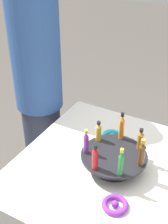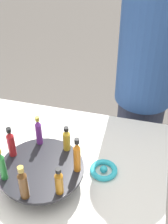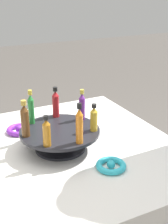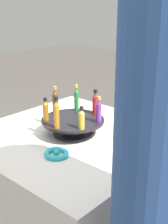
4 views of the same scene
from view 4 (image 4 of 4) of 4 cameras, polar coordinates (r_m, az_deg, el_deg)
party_table at (r=1.72m, az=-1.85°, el=-15.00°), size 0.90×0.90×0.71m
display_stand at (r=1.52m, az=-2.02°, el=-2.30°), size 0.31×0.31×0.08m
bottle_purple at (r=1.45m, az=2.70°, el=0.25°), size 0.02×0.02×0.13m
bottle_red at (r=1.55m, az=2.06°, el=1.66°), size 0.03×0.03×0.13m
bottle_green at (r=1.61m, az=-1.40°, el=2.48°), size 0.02×0.02×0.14m
bottle_brown at (r=1.58m, az=-5.27°, el=2.06°), size 0.03×0.03×0.14m
bottle_amber at (r=1.49m, az=-7.03°, el=0.36°), size 0.03×0.03×0.11m
bottle_orange at (r=1.39m, az=-5.06°, el=-0.33°), size 0.03×0.03×0.15m
bottle_gold at (r=1.38m, az=-0.45°, el=-1.25°), size 0.03×0.03×0.11m
ribbon_bow_teal at (r=1.34m, az=-5.05°, el=-7.56°), size 0.11×0.11×0.03m
ribbon_bow_purple at (r=1.74m, az=0.31°, el=-0.69°), size 0.11×0.11×0.03m
person_figure at (r=0.92m, az=14.25°, el=-12.69°), size 0.29×0.29×1.69m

